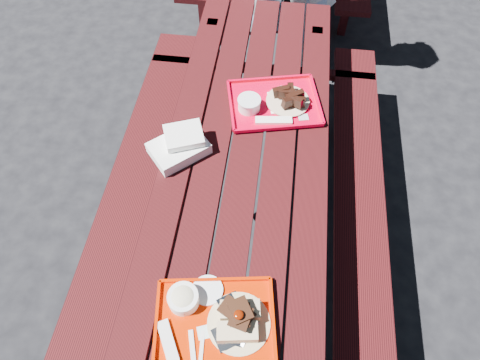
# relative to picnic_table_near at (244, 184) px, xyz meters

# --- Properties ---
(ground) EXTENTS (60.00, 60.00, 0.00)m
(ground) POSITION_rel_picnic_table_near_xyz_m (0.00, 0.00, -0.56)
(ground) COLOR black
(ground) RESTS_ON ground
(picnic_table_near) EXTENTS (1.41, 2.40, 0.75)m
(picnic_table_near) POSITION_rel_picnic_table_near_xyz_m (0.00, 0.00, 0.00)
(picnic_table_near) COLOR #3B0B0D
(picnic_table_near) RESTS_ON ground
(near_tray) EXTENTS (0.46, 0.38, 0.13)m
(near_tray) POSITION_rel_picnic_table_near_xyz_m (-0.02, -0.70, 0.22)
(near_tray) COLOR #BF2100
(near_tray) RESTS_ON picnic_table_near
(far_tray) EXTENTS (0.50, 0.42, 0.07)m
(far_tray) POSITION_rel_picnic_table_near_xyz_m (0.10, 0.34, 0.21)
(far_tray) COLOR red
(far_tray) RESTS_ON picnic_table_near
(white_cloth) EXTENTS (0.30, 0.29, 0.10)m
(white_cloth) POSITION_rel_picnic_table_near_xyz_m (-0.29, 0.02, 0.23)
(white_cloth) COLOR white
(white_cloth) RESTS_ON picnic_table_near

